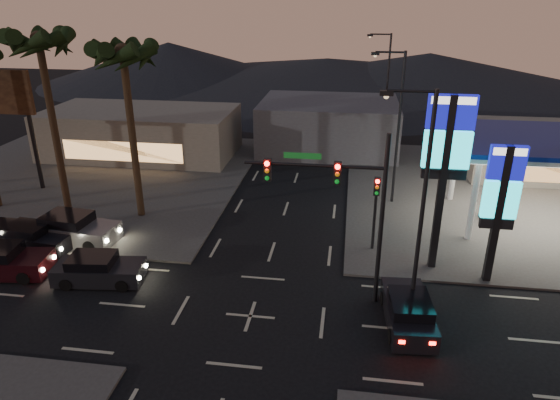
% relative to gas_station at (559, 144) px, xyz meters
% --- Properties ---
extents(ground, '(140.00, 140.00, 0.00)m').
position_rel_gas_station_xyz_m(ground, '(-16.00, -12.00, -5.08)').
color(ground, black).
rests_on(ground, ground).
extents(corner_lot_ne, '(24.00, 24.00, 0.12)m').
position_rel_gas_station_xyz_m(corner_lot_ne, '(0.00, 4.00, -5.02)').
color(corner_lot_ne, '#47443F').
rests_on(corner_lot_ne, ground).
extents(corner_lot_nw, '(24.00, 24.00, 0.12)m').
position_rel_gas_station_xyz_m(corner_lot_nw, '(-32.00, 4.00, -5.02)').
color(corner_lot_nw, '#47443F').
rests_on(corner_lot_nw, ground).
extents(gas_station, '(12.20, 8.20, 5.47)m').
position_rel_gas_station_xyz_m(gas_station, '(0.00, 0.00, 0.00)').
color(gas_station, silver).
rests_on(gas_station, ground).
extents(convenience_store, '(10.00, 6.00, 4.00)m').
position_rel_gas_station_xyz_m(convenience_store, '(2.00, 9.00, -3.08)').
color(convenience_store, '#726B5B').
rests_on(convenience_store, ground).
extents(pylon_sign_tall, '(2.20, 0.35, 9.00)m').
position_rel_gas_station_xyz_m(pylon_sign_tall, '(-7.50, -6.50, 1.31)').
color(pylon_sign_tall, black).
rests_on(pylon_sign_tall, ground).
extents(pylon_sign_short, '(1.60, 0.35, 7.00)m').
position_rel_gas_station_xyz_m(pylon_sign_short, '(-5.00, -7.50, -0.42)').
color(pylon_sign_short, black).
rests_on(pylon_sign_short, ground).
extents(traffic_signal_mast, '(6.10, 0.39, 8.00)m').
position_rel_gas_station_xyz_m(traffic_signal_mast, '(-12.24, -10.01, 0.15)').
color(traffic_signal_mast, black).
rests_on(traffic_signal_mast, ground).
extents(pedestal_signal, '(0.32, 0.39, 4.30)m').
position_rel_gas_station_xyz_m(pedestal_signal, '(-10.50, -5.02, -2.16)').
color(pedestal_signal, black).
rests_on(pedestal_signal, ground).
extents(streetlight_near, '(2.14, 0.25, 10.00)m').
position_rel_gas_station_xyz_m(streetlight_near, '(-9.21, -11.00, 0.64)').
color(streetlight_near, black).
rests_on(streetlight_near, ground).
extents(streetlight_mid, '(2.14, 0.25, 10.00)m').
position_rel_gas_station_xyz_m(streetlight_mid, '(-9.21, 2.00, 0.64)').
color(streetlight_mid, black).
rests_on(streetlight_mid, ground).
extents(streetlight_far, '(2.14, 0.25, 10.00)m').
position_rel_gas_station_xyz_m(streetlight_far, '(-9.21, 16.00, 0.64)').
color(streetlight_far, black).
rests_on(streetlight_far, ground).
extents(palm_a, '(4.41, 4.41, 10.86)m').
position_rel_gas_station_xyz_m(palm_a, '(-25.00, -2.50, 4.35)').
color(palm_a, black).
rests_on(palm_a, ground).
extents(palm_b, '(4.41, 4.41, 11.46)m').
position_rel_gas_station_xyz_m(palm_b, '(-30.00, -2.50, 4.89)').
color(palm_b, black).
rests_on(palm_b, ground).
extents(building_far_west, '(16.00, 8.00, 4.00)m').
position_rel_gas_station_xyz_m(building_far_west, '(-30.00, 10.00, -3.08)').
color(building_far_west, '#726B5B').
rests_on(building_far_west, ground).
extents(building_far_mid, '(12.00, 9.00, 4.40)m').
position_rel_gas_station_xyz_m(building_far_mid, '(-14.00, 14.00, -2.88)').
color(building_far_mid, '#4C4C51').
rests_on(building_far_mid, ground).
extents(hill_left, '(40.00, 40.00, 6.00)m').
position_rel_gas_station_xyz_m(hill_left, '(-41.00, 48.00, -2.08)').
color(hill_left, black).
rests_on(hill_left, ground).
extents(hill_right, '(50.00, 50.00, 5.00)m').
position_rel_gas_station_xyz_m(hill_right, '(-1.00, 48.00, -2.58)').
color(hill_right, black).
rests_on(hill_right, ground).
extents(hill_center, '(60.00, 60.00, 4.00)m').
position_rel_gas_station_xyz_m(hill_center, '(-16.00, 48.00, -3.08)').
color(hill_center, black).
rests_on(hill_center, ground).
extents(car_lane_a_front, '(4.53, 2.24, 1.43)m').
position_rel_gas_station_xyz_m(car_lane_a_front, '(-23.97, -10.24, -4.42)').
color(car_lane_a_front, black).
rests_on(car_lane_a_front, ground).
extents(car_lane_a_mid, '(4.94, 2.50, 1.56)m').
position_rel_gas_station_xyz_m(car_lane_a_mid, '(-29.15, -10.28, -4.36)').
color(car_lane_a_mid, black).
rests_on(car_lane_a_mid, ground).
extents(car_lane_b_front, '(5.27, 2.57, 1.67)m').
position_rel_gas_station_xyz_m(car_lane_b_front, '(-27.44, -6.39, -4.31)').
color(car_lane_b_front, slate).
rests_on(car_lane_b_front, ground).
extents(car_lane_b_mid, '(4.63, 2.30, 1.46)m').
position_rel_gas_station_xyz_m(car_lane_b_mid, '(-29.18, -7.58, -4.40)').
color(car_lane_b_mid, black).
rests_on(car_lane_b_mid, ground).
extents(car_lane_b_rear, '(4.28, 1.91, 1.37)m').
position_rel_gas_station_xyz_m(car_lane_b_rear, '(-31.21, -7.41, -4.44)').
color(car_lane_b_rear, black).
rests_on(car_lane_b_rear, ground).
extents(suv_station, '(2.14, 4.45, 1.44)m').
position_rel_gas_station_xyz_m(suv_station, '(-9.18, -11.61, -4.41)').
color(suv_station, black).
rests_on(suv_station, ground).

